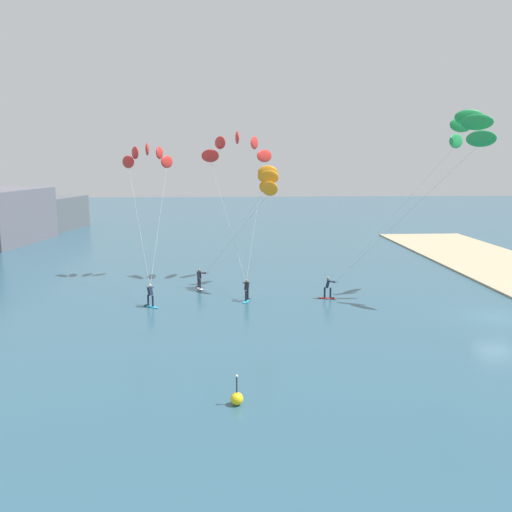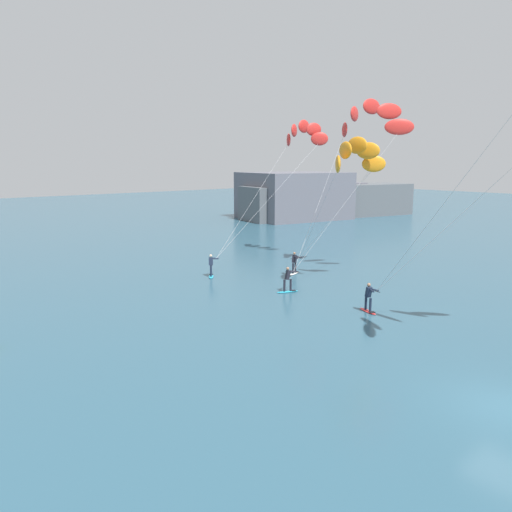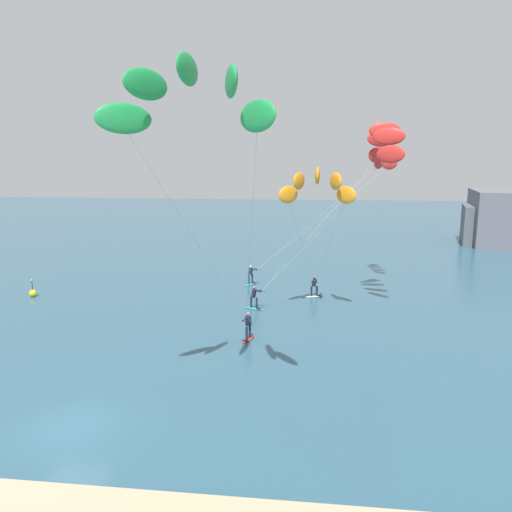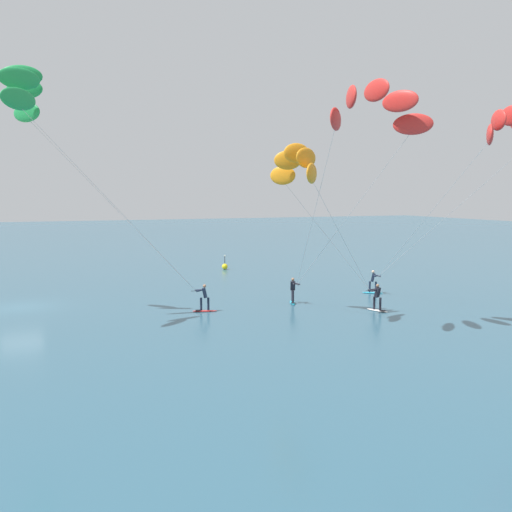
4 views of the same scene
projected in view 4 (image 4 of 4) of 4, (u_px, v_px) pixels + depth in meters
The scene contains 6 objects.
ground_plane at pixel (21, 307), 35.70m from camera, with size 240.00×240.00×0.00m, color #2D566B.
kitesurfer_nearshore at pixel (372, 115), 28.38m from camera, with size 10.41×6.39×12.84m.
kitesurfer_mid_water at pixel (300, 171), 31.61m from camera, with size 4.99×6.83×9.98m.
kitesurfer_far_out at pixel (502, 137), 30.61m from camera, with size 12.23×4.55×11.87m.
kitesurfer_downwind at pixel (29, 99), 30.19m from camera, with size 6.63×11.77×13.98m.
marker_buoy at pixel (225, 266), 53.55m from camera, with size 0.56×0.56×1.38m.
Camera 4 is at (38.18, 0.62, 7.14)m, focal length 39.48 mm.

